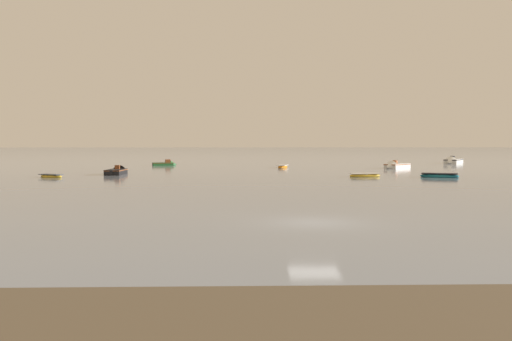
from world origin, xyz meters
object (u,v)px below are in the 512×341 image
motorboat_moored_0 (118,172)px  rowboat_moored_2 (283,167)px  motorboat_moored_2 (452,162)px  motorboat_moored_3 (395,167)px  rowboat_moored_3 (439,176)px  rowboat_moored_1 (51,176)px  motorboat_moored_1 (167,164)px  rowboat_moored_0 (365,175)px

motorboat_moored_0 → rowboat_moored_2: (21.94, 16.52, -0.08)m
motorboat_moored_2 → motorboat_moored_3: bearing=-6.7°
motorboat_moored_2 → rowboat_moored_3: 43.04m
rowboat_moored_1 → rowboat_moored_2: bearing=-109.8°
motorboat_moored_0 → motorboat_moored_3: motorboat_moored_3 is taller
motorboat_moored_0 → motorboat_moored_1: 25.44m
motorboat_moored_2 → rowboat_moored_3: size_ratio=1.50×
rowboat_moored_1 → rowboat_moored_3: 44.05m
rowboat_moored_1 → rowboat_moored_2: rowboat_moored_2 is taller
motorboat_moored_2 → rowboat_moored_3: bearing=11.3°
motorboat_moored_2 → motorboat_moored_0: bearing=-25.0°
motorboat_moored_2 → rowboat_moored_2: size_ratio=1.67×
rowboat_moored_2 → rowboat_moored_3: rowboat_moored_3 is taller
rowboat_moored_1 → rowboat_moored_2: 36.04m
motorboat_moored_0 → rowboat_moored_1: size_ratio=1.58×
rowboat_moored_0 → motorboat_moored_2: bearing=47.2°
rowboat_moored_3 → rowboat_moored_2: bearing=-33.9°
motorboat_moored_0 → motorboat_moored_2: motorboat_moored_2 is taller
rowboat_moored_0 → motorboat_moored_3: motorboat_moored_3 is taller
rowboat_moored_1 → motorboat_moored_1: bearing=-74.3°
motorboat_moored_1 → rowboat_moored_0: bearing=-63.1°
motorboat_moored_0 → rowboat_moored_0: bearing=-100.2°
motorboat_moored_0 → rowboat_moored_3: bearing=-99.5°
rowboat_moored_0 → rowboat_moored_3: size_ratio=0.86×
rowboat_moored_0 → motorboat_moored_3: size_ratio=0.72×
rowboat_moored_1 → motorboat_moored_2: bearing=-116.6°
rowboat_moored_0 → motorboat_moored_3: (9.17, 19.98, 0.11)m
motorboat_moored_1 → rowboat_moored_0: (27.04, -31.35, -0.08)m
motorboat_moored_3 → rowboat_moored_0: bearing=19.6°
rowboat_moored_0 → rowboat_moored_1: (-35.79, -0.06, -0.02)m
rowboat_moored_0 → rowboat_moored_3: 8.33m
motorboat_moored_1 → rowboat_moored_1: (-8.75, -31.42, -0.09)m
rowboat_moored_2 → rowboat_moored_3: bearing=48.8°
motorboat_moored_2 → rowboat_moored_1: bearing=-23.3°
motorboat_moored_1 → rowboat_moored_3: (35.28, -32.56, -0.05)m
motorboat_moored_0 → rowboat_moored_0: size_ratio=1.37×
motorboat_moored_0 → rowboat_moored_1: bearing=136.3°
motorboat_moored_3 → rowboat_moored_2: bearing=-54.4°
motorboat_moored_1 → rowboat_moored_3: bearing=-56.6°
motorboat_moored_1 → motorboat_moored_2: bearing=-6.3°
motorboat_moored_0 → motorboat_moored_1: motorboat_moored_0 is taller
rowboat_moored_2 → motorboat_moored_2: bearing=130.4°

